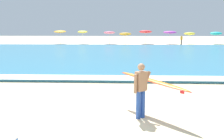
{
  "coord_description": "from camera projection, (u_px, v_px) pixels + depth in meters",
  "views": [
    {
      "loc": [
        0.75,
        -7.01,
        2.79
      ],
      "look_at": [
        0.32,
        3.07,
        1.1
      ],
      "focal_mm": 40.36,
      "sensor_mm": 36.0,
      "label": 1
    }
  ],
  "objects": [
    {
      "name": "ground_plane",
      "position": [
        97.0,
        124.0,
        7.4
      ],
      "size": [
        160.0,
        160.0,
        0.0
      ],
      "primitive_type": "plane",
      "color": "beige"
    },
    {
      "name": "beach_umbrella_5",
      "position": [
        170.0,
        32.0,
        43.17
      ],
      "size": [
        2.27,
        2.27,
        2.27
      ],
      "color": "beige",
      "rests_on": "ground"
    },
    {
      "name": "beach_umbrella_6",
      "position": [
        189.0,
        34.0,
        42.63
      ],
      "size": [
        1.9,
        1.92,
        2.1
      ],
      "color": "beige",
      "rests_on": "ground"
    },
    {
      "name": "beach_umbrella_3",
      "position": [
        125.0,
        34.0,
        41.62
      ],
      "size": [
        2.01,
        2.04,
        2.09
      ],
      "color": "beige",
      "rests_on": "ground"
    },
    {
      "name": "beach_umbrella_7",
      "position": [
        216.0,
        33.0,
        43.38
      ],
      "size": [
        2.0,
        2.0,
        2.13
      ],
      "color": "beige",
      "rests_on": "ground"
    },
    {
      "name": "surfer_with_board",
      "position": [
        147.0,
        85.0,
        7.89
      ],
      "size": [
        2.17,
        2.48,
        1.73
      ],
      "color": "#284CA3",
      "rests_on": "ground"
    },
    {
      "name": "sea",
      "position": [
        116.0,
        54.0,
        26.76
      ],
      "size": [
        120.0,
        28.0,
        0.14
      ],
      "primitive_type": "cube",
      "color": "teal",
      "rests_on": "ground"
    },
    {
      "name": "beach_umbrella_0",
      "position": [
        60.0,
        32.0,
        44.62
      ],
      "size": [
        2.1,
        2.13,
        2.4
      ],
      "color": "beige",
      "rests_on": "ground"
    },
    {
      "name": "beachgoer_near_row_left",
      "position": [
        181.0,
        40.0,
        41.77
      ],
      "size": [
        0.32,
        0.2,
        1.58
      ],
      "color": "#383842",
      "rests_on": "ground"
    },
    {
      "name": "surf_foam",
      "position": [
        109.0,
        78.0,
        13.54
      ],
      "size": [
        120.0,
        1.42,
        0.01
      ],
      "primitive_type": "cube",
      "color": "white",
      "rests_on": "sea"
    },
    {
      "name": "beach_umbrella_4",
      "position": [
        145.0,
        32.0,
        44.27
      ],
      "size": [
        2.25,
        2.27,
        2.42
      ],
      "color": "beige",
      "rests_on": "ground"
    },
    {
      "name": "beach_umbrella_2",
      "position": [
        109.0,
        33.0,
        44.25
      ],
      "size": [
        2.03,
        2.05,
        2.27
      ],
      "color": "beige",
      "rests_on": "ground"
    },
    {
      "name": "beach_umbrella_1",
      "position": [
        83.0,
        32.0,
        43.96
      ],
      "size": [
        1.75,
        1.76,
        2.34
      ],
      "color": "beige",
      "rests_on": "ground"
    }
  ]
}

